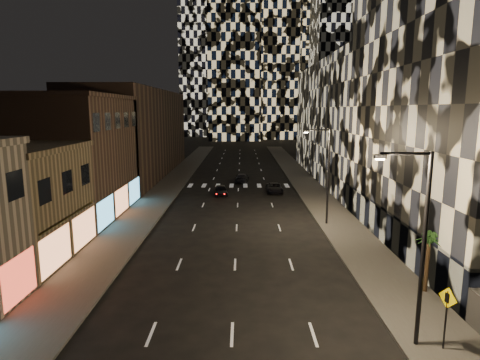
{
  "coord_description": "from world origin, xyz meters",
  "views": [
    {
      "loc": [
        0.47,
        -7.1,
        10.92
      ],
      "look_at": [
        0.35,
        20.71,
        6.0
      ],
      "focal_mm": 30.0,
      "sensor_mm": 36.0,
      "label": 1
    }
  ],
  "objects_px": {
    "streetlight_near": "(419,236)",
    "palm_tree": "(429,242)",
    "streetlight_far": "(326,170)",
    "car_dark_rightlane": "(274,188)",
    "car_dark_oncoming": "(242,178)",
    "car_dark_midlane": "(221,190)",
    "ped_sign": "(447,307)"
  },
  "relations": [
    {
      "from": "streetlight_near",
      "to": "streetlight_far",
      "type": "bearing_deg",
      "value": 90.0
    },
    {
      "from": "streetlight_near",
      "to": "palm_tree",
      "type": "xyz_separation_m",
      "value": [
        3.15,
        5.5,
        -2.15
      ]
    },
    {
      "from": "streetlight_near",
      "to": "palm_tree",
      "type": "bearing_deg",
      "value": 60.24
    },
    {
      "from": "streetlight_far",
      "to": "car_dark_rightlane",
      "type": "height_order",
      "value": "streetlight_far"
    },
    {
      "from": "car_dark_midlane",
      "to": "palm_tree",
      "type": "height_order",
      "value": "palm_tree"
    },
    {
      "from": "car_dark_oncoming",
      "to": "car_dark_rightlane",
      "type": "bearing_deg",
      "value": 123.0
    },
    {
      "from": "car_dark_midlane",
      "to": "car_dark_oncoming",
      "type": "bearing_deg",
      "value": 66.99
    },
    {
      "from": "streetlight_near",
      "to": "ped_sign",
      "type": "distance_m",
      "value": 3.45
    },
    {
      "from": "car_dark_oncoming",
      "to": "car_dark_rightlane",
      "type": "relative_size",
      "value": 0.99
    },
    {
      "from": "streetlight_near",
      "to": "car_dark_oncoming",
      "type": "xyz_separation_m",
      "value": [
        -7.85,
        42.88,
        -4.71
      ]
    },
    {
      "from": "streetlight_near",
      "to": "streetlight_far",
      "type": "xyz_separation_m",
      "value": [
        0.0,
        20.0,
        0.0
      ]
    },
    {
      "from": "streetlight_near",
      "to": "palm_tree",
      "type": "distance_m",
      "value": 6.69
    },
    {
      "from": "streetlight_near",
      "to": "car_dark_midlane",
      "type": "height_order",
      "value": "streetlight_near"
    },
    {
      "from": "car_dark_oncoming",
      "to": "ped_sign",
      "type": "distance_m",
      "value": 44.24
    },
    {
      "from": "streetlight_far",
      "to": "palm_tree",
      "type": "relative_size",
      "value": 2.43
    },
    {
      "from": "car_dark_midlane",
      "to": "car_dark_rightlane",
      "type": "bearing_deg",
      "value": 6.37
    },
    {
      "from": "car_dark_midlane",
      "to": "ped_sign",
      "type": "xyz_separation_m",
      "value": [
        11.84,
        -33.64,
        1.52
      ]
    },
    {
      "from": "streetlight_near",
      "to": "car_dark_oncoming",
      "type": "height_order",
      "value": "streetlight_near"
    },
    {
      "from": "streetlight_near",
      "to": "streetlight_far",
      "type": "height_order",
      "value": "same"
    },
    {
      "from": "ped_sign",
      "to": "palm_tree",
      "type": "bearing_deg",
      "value": 53.24
    },
    {
      "from": "streetlight_far",
      "to": "ped_sign",
      "type": "bearing_deg",
      "value": -86.28
    },
    {
      "from": "car_dark_midlane",
      "to": "palm_tree",
      "type": "relative_size",
      "value": 1.05
    },
    {
      "from": "palm_tree",
      "to": "car_dark_oncoming",
      "type": "bearing_deg",
      "value": 106.4
    },
    {
      "from": "streetlight_near",
      "to": "streetlight_far",
      "type": "relative_size",
      "value": 1.0
    },
    {
      "from": "car_dark_midlane",
      "to": "palm_tree",
      "type": "xyz_separation_m",
      "value": [
        13.65,
        -27.76,
        2.54
      ]
    },
    {
      "from": "ped_sign",
      "to": "car_dark_rightlane",
      "type": "bearing_deg",
      "value": 78.27
    },
    {
      "from": "car_dark_rightlane",
      "to": "car_dark_midlane",
      "type": "bearing_deg",
      "value": -166.48
    },
    {
      "from": "streetlight_far",
      "to": "car_dark_oncoming",
      "type": "bearing_deg",
      "value": 108.95
    },
    {
      "from": "streetlight_far",
      "to": "car_dark_rightlane",
      "type": "relative_size",
      "value": 2.01
    },
    {
      "from": "car_dark_oncoming",
      "to": "car_dark_rightlane",
      "type": "distance_m",
      "value": 8.99
    },
    {
      "from": "streetlight_far",
      "to": "car_dark_midlane",
      "type": "xyz_separation_m",
      "value": [
        -10.51,
        13.26,
        -4.69
      ]
    },
    {
      "from": "car_dark_oncoming",
      "to": "ped_sign",
      "type": "xyz_separation_m",
      "value": [
        9.18,
        -43.25,
        1.54
      ]
    }
  ]
}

